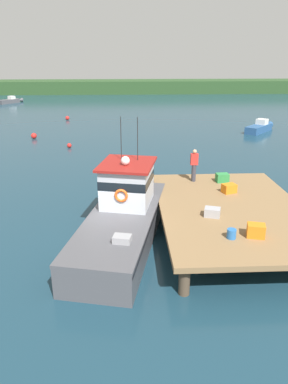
{
  "coord_description": "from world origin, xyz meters",
  "views": [
    {
      "loc": [
        0.46,
        -13.7,
        7.13
      ],
      "look_at": [
        1.2,
        1.43,
        1.4
      ],
      "focal_mm": 33.92,
      "sensor_mm": 36.0,
      "label": 1
    }
  ],
  "objects": [
    {
      "name": "bait_bucket",
      "position": [
        4.02,
        -2.7,
        1.37
      ],
      "size": [
        0.32,
        0.32,
        0.34
      ],
      "primitive_type": "cylinder",
      "color": "#2866B2",
      "rests_on": "dock"
    },
    {
      "name": "far_shoreline",
      "position": [
        0.0,
        62.0,
        1.2
      ],
      "size": [
        120.0,
        8.0,
        2.4
      ],
      "primitive_type": "cube",
      "color": "#284723",
      "rests_on": "ground"
    },
    {
      "name": "crate_stack_near_edge",
      "position": [
        5.13,
        1.7,
        1.4
      ],
      "size": [
        0.71,
        0.61,
        0.41
      ],
      "primitive_type": "cube",
      "rotation": [
        0.0,
        0.0,
        0.33
      ],
      "color": "orange",
      "rests_on": "dock"
    },
    {
      "name": "mooring_buoy_inshore",
      "position": [
        -6.43,
        29.47,
        0.22
      ],
      "size": [
        0.45,
        0.45,
        0.45
      ],
      "primitive_type": "sphere",
      "color": "red",
      "rests_on": "ground"
    },
    {
      "name": "crate_stack_mid_dock",
      "position": [
        4.89,
        -2.63,
        1.43
      ],
      "size": [
        0.69,
        0.58,
        0.47
      ],
      "primitive_type": "cube",
      "rotation": [
        0.0,
        0.0,
        -0.26
      ],
      "color": "orange",
      "rests_on": "dock"
    },
    {
      "name": "mooring_buoy_channel_marker",
      "position": [
        -7.96,
        19.37,
        0.25
      ],
      "size": [
        0.51,
        0.51,
        0.51
      ],
      "primitive_type": "sphere",
      "color": "red",
      "rests_on": "ground"
    },
    {
      "name": "crate_single_by_cleat",
      "position": [
        3.77,
        -0.87,
        1.37
      ],
      "size": [
        0.71,
        0.6,
        0.35
      ],
      "primitive_type": "cube",
      "rotation": [
        0.0,
        0.0,
        -0.31
      ],
      "color": "#9E9EA3",
      "rests_on": "dock"
    },
    {
      "name": "dock",
      "position": [
        4.8,
        0.0,
        1.07
      ],
      "size": [
        6.0,
        9.0,
        1.2
      ],
      "color": "#4C3D2D",
      "rests_on": "ground"
    },
    {
      "name": "ground_plane",
      "position": [
        0.0,
        0.0,
        0.0
      ],
      "size": [
        200.0,
        200.0,
        0.0
      ],
      "primitive_type": "plane",
      "color": "#193847"
    },
    {
      "name": "deckhand_by_the_boat",
      "position": [
        3.78,
        3.38,
        2.06
      ],
      "size": [
        0.36,
        0.22,
        1.63
      ],
      "color": "#383842",
      "rests_on": "dock"
    },
    {
      "name": "moored_boat_near_channel",
      "position": [
        -17.76,
        45.82,
        0.37
      ],
      "size": [
        3.21,
        3.91,
        1.08
      ],
      "color": "#4C4C51",
      "rests_on": "ground"
    },
    {
      "name": "main_fishing_boat",
      "position": [
        0.33,
        -0.02,
        1.01
      ],
      "size": [
        4.24,
        9.96,
        4.8
      ],
      "color": "#4C4C51",
      "rests_on": "ground"
    },
    {
      "name": "moored_boat_far_left",
      "position": [
        13.72,
        21.55,
        0.41
      ],
      "size": [
        3.9,
        4.09,
        1.2
      ],
      "color": "#285184",
      "rests_on": "ground"
    },
    {
      "name": "crate_single_far",
      "position": [
        5.19,
        3.2,
        1.41
      ],
      "size": [
        0.63,
        0.48,
        0.43
      ],
      "primitive_type": "cube",
      "rotation": [
        0.0,
        0.0,
        0.07
      ],
      "color": "#2D8442",
      "rests_on": "dock"
    },
    {
      "name": "mooring_buoy_spare_mooring",
      "position": [
        -4.24,
        15.74,
        0.18
      ],
      "size": [
        0.36,
        0.36,
        0.36
      ],
      "primitive_type": "sphere",
      "color": "red",
      "rests_on": "ground"
    }
  ]
}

